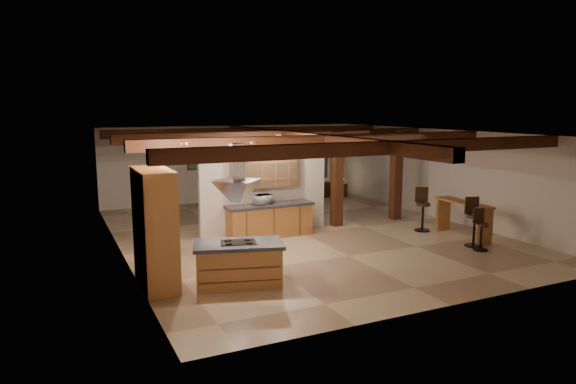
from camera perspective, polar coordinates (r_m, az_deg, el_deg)
name	(u,v)px	position (r m, az deg, el deg)	size (l,w,h in m)	color
ground	(303,234)	(14.82, 1.70, -4.65)	(12.00, 12.00, 0.00)	tan
room_walls	(303,172)	(14.49, 1.73, 2.20)	(12.00, 12.00, 12.00)	beige
ceiling_beams	(304,138)	(14.40, 1.75, 6.07)	(10.00, 12.00, 0.28)	#39170E
timber_posts	(368,167)	(16.19, 8.84, 2.79)	(2.50, 0.30, 2.90)	#39170E
partition_wall	(264,196)	(14.63, -2.66, -0.44)	(3.80, 0.18, 2.20)	beige
pantry_cabinet	(155,228)	(10.65, -14.56, -3.91)	(0.67, 1.60, 2.40)	#9A5731
back_counter	(270,220)	(14.40, -2.05, -3.13)	(2.50, 0.66, 0.94)	#9A5731
upper_display_cabinet	(267,171)	(14.35, -2.40, 2.40)	(1.80, 0.36, 0.95)	#9A5731
range_hood	(238,199)	(10.30, -5.62, -0.79)	(1.10, 1.10, 1.40)	silver
back_windows	(299,159)	(21.04, 1.20, 3.68)	(2.70, 0.07, 1.70)	#39170E
framed_art	(196,159)	(19.50, -10.21, 3.67)	(0.65, 0.05, 0.85)	#39170E
recessed_cans	(242,140)	(11.61, -5.11, 5.77)	(3.16, 2.46, 0.03)	silver
kitchen_island	(239,263)	(10.61, -5.50, -7.88)	(2.01, 1.42, 0.90)	#9A5731
dining_table	(275,208)	(17.12, -1.49, -1.75)	(1.63, 0.91, 0.57)	#3A1E0E
sofa	(311,190)	(20.54, 2.63, 0.18)	(2.13, 0.83, 0.62)	black
microwave	(263,200)	(14.21, -2.77, -0.84)	(0.49, 0.33, 0.27)	silver
bar_counter	(463,213)	(15.07, 18.89, -2.27)	(0.63, 1.96, 1.01)	#9A5731
side_table	(340,190)	(21.03, 5.82, 0.25)	(0.43, 0.43, 0.54)	#39170E
table_lamp	(340,177)	(20.95, 5.85, 1.65)	(0.30, 0.30, 0.36)	black
bar_stool_a	(481,229)	(13.92, 20.61, -3.91)	(0.37, 0.39, 1.06)	black
bar_stool_b	(474,222)	(14.24, 19.93, -3.12)	(0.47, 0.48, 1.28)	black
bar_stool_c	(423,209)	(15.55, 14.72, -1.85)	(0.48, 0.49, 1.27)	black
dining_chairs	(275,198)	(17.06, -1.50, -0.67)	(2.06, 2.06, 1.21)	#39170E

